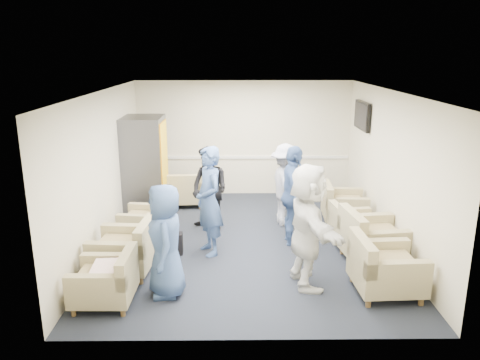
{
  "coord_description": "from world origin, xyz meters",
  "views": [
    {
      "loc": [
        -0.21,
        -7.9,
        3.35
      ],
      "look_at": [
        -0.12,
        0.2,
        1.11
      ],
      "focal_mm": 35.0,
      "sensor_mm": 36.0,
      "label": 1
    }
  ],
  "objects_px": {
    "armchair_right_far": "(341,206)",
    "vending_machine": "(145,166)",
    "armchair_left_near": "(108,282)",
    "armchair_corner": "(185,191)",
    "person_mid_left": "(209,201)",
    "armchair_right_near": "(382,270)",
    "armchair_left_mid": "(127,251)",
    "person_front_left": "(166,241)",
    "person_back_right": "(286,185)",
    "armchair_left_far": "(146,222)",
    "person_mid_right": "(293,196)",
    "armchair_right_midfar": "(353,229)",
    "person_front_right": "(308,226)",
    "armchair_right_midnear": "(370,241)",
    "person_back_left": "(210,190)"
  },
  "relations": [
    {
      "from": "armchair_left_near",
      "to": "armchair_left_mid",
      "type": "bearing_deg",
      "value": 177.41
    },
    {
      "from": "armchair_right_near",
      "to": "person_mid_right",
      "type": "relative_size",
      "value": 0.53
    },
    {
      "from": "armchair_left_far",
      "to": "armchair_right_far",
      "type": "height_order",
      "value": "armchair_right_far"
    },
    {
      "from": "armchair_left_near",
      "to": "armchair_corner",
      "type": "distance_m",
      "value": 4.27
    },
    {
      "from": "armchair_left_near",
      "to": "armchair_left_mid",
      "type": "relative_size",
      "value": 0.85
    },
    {
      "from": "armchair_right_near",
      "to": "person_back_right",
      "type": "relative_size",
      "value": 0.58
    },
    {
      "from": "armchair_left_mid",
      "to": "armchair_corner",
      "type": "distance_m",
      "value": 3.34
    },
    {
      "from": "person_front_right",
      "to": "armchair_right_near",
      "type": "bearing_deg",
      "value": -112.48
    },
    {
      "from": "person_back_right",
      "to": "person_front_right",
      "type": "relative_size",
      "value": 0.88
    },
    {
      "from": "armchair_corner",
      "to": "person_back_right",
      "type": "bearing_deg",
      "value": 146.19
    },
    {
      "from": "armchair_right_midnear",
      "to": "vending_machine",
      "type": "relative_size",
      "value": 0.51
    },
    {
      "from": "armchair_left_far",
      "to": "armchair_right_midfar",
      "type": "height_order",
      "value": "armchair_right_midfar"
    },
    {
      "from": "person_front_left",
      "to": "person_mid_left",
      "type": "height_order",
      "value": "person_mid_left"
    },
    {
      "from": "armchair_left_far",
      "to": "armchair_right_far",
      "type": "bearing_deg",
      "value": 109.36
    },
    {
      "from": "armchair_left_mid",
      "to": "vending_machine",
      "type": "relative_size",
      "value": 0.46
    },
    {
      "from": "armchair_right_midfar",
      "to": "person_mid_left",
      "type": "xyz_separation_m",
      "value": [
        -2.51,
        -0.28,
        0.61
      ]
    },
    {
      "from": "person_mid_left",
      "to": "armchair_left_far",
      "type": "bearing_deg",
      "value": -143.8
    },
    {
      "from": "armchair_corner",
      "to": "person_mid_left",
      "type": "relative_size",
      "value": 0.47
    },
    {
      "from": "armchair_right_midnear",
      "to": "person_mid_right",
      "type": "relative_size",
      "value": 0.59
    },
    {
      "from": "person_back_left",
      "to": "person_front_right",
      "type": "relative_size",
      "value": 0.88
    },
    {
      "from": "person_front_left",
      "to": "person_back_right",
      "type": "distance_m",
      "value": 3.38
    },
    {
      "from": "armchair_right_near",
      "to": "person_back_left",
      "type": "bearing_deg",
      "value": 43.31
    },
    {
      "from": "armchair_right_near",
      "to": "vending_machine",
      "type": "xyz_separation_m",
      "value": [
        -3.97,
        3.48,
        0.67
      ]
    },
    {
      "from": "person_back_right",
      "to": "person_mid_right",
      "type": "xyz_separation_m",
      "value": [
        0.03,
        -0.94,
        0.08
      ]
    },
    {
      "from": "armchair_right_far",
      "to": "person_back_right",
      "type": "distance_m",
      "value": 1.25
    },
    {
      "from": "armchair_right_midnear",
      "to": "armchair_right_far",
      "type": "bearing_deg",
      "value": -5.77
    },
    {
      "from": "armchair_right_midnear",
      "to": "armchair_corner",
      "type": "bearing_deg",
      "value": 40.69
    },
    {
      "from": "armchair_left_mid",
      "to": "person_back_right",
      "type": "relative_size",
      "value": 0.58
    },
    {
      "from": "armchair_left_near",
      "to": "armchair_corner",
      "type": "height_order",
      "value": "armchair_corner"
    },
    {
      "from": "armchair_left_near",
      "to": "armchair_right_near",
      "type": "relative_size",
      "value": 0.85
    },
    {
      "from": "armchair_right_midfar",
      "to": "armchair_right_midnear",
      "type": "bearing_deg",
      "value": -177.68
    },
    {
      "from": "person_mid_left",
      "to": "armchair_right_near",
      "type": "bearing_deg",
      "value": 36.52
    },
    {
      "from": "person_mid_left",
      "to": "armchair_right_far",
      "type": "bearing_deg",
      "value": 95.67
    },
    {
      "from": "armchair_right_midnear",
      "to": "person_front_left",
      "type": "distance_m",
      "value": 3.34
    },
    {
      "from": "vending_machine",
      "to": "person_front_right",
      "type": "height_order",
      "value": "vending_machine"
    },
    {
      "from": "armchair_right_near",
      "to": "armchair_left_far",
      "type": "bearing_deg",
      "value": 57.82
    },
    {
      "from": "armchair_left_far",
      "to": "person_front_right",
      "type": "height_order",
      "value": "person_front_right"
    },
    {
      "from": "armchair_left_near",
      "to": "person_back_left",
      "type": "xyz_separation_m",
      "value": [
        1.25,
        2.71,
        0.5
      ]
    },
    {
      "from": "armchair_right_near",
      "to": "vending_machine",
      "type": "relative_size",
      "value": 0.46
    },
    {
      "from": "armchair_right_midfar",
      "to": "armchair_right_far",
      "type": "relative_size",
      "value": 1.0
    },
    {
      "from": "armchair_right_far",
      "to": "vending_machine",
      "type": "distance_m",
      "value": 4.12
    },
    {
      "from": "armchair_right_midnear",
      "to": "armchair_left_mid",
      "type": "bearing_deg",
      "value": 87.27
    },
    {
      "from": "armchair_left_mid",
      "to": "person_front_left",
      "type": "relative_size",
      "value": 0.59
    },
    {
      "from": "armchair_right_far",
      "to": "person_mid_right",
      "type": "bearing_deg",
      "value": 137.17
    },
    {
      "from": "armchair_right_far",
      "to": "person_front_left",
      "type": "distance_m",
      "value": 4.27
    },
    {
      "from": "armchair_right_near",
      "to": "person_front_right",
      "type": "distance_m",
      "value": 1.22
    },
    {
      "from": "armchair_left_mid",
      "to": "armchair_left_far",
      "type": "xyz_separation_m",
      "value": [
        0.04,
        1.41,
        -0.05
      ]
    },
    {
      "from": "person_front_left",
      "to": "person_front_right",
      "type": "height_order",
      "value": "person_front_right"
    },
    {
      "from": "person_back_right",
      "to": "armchair_right_near",
      "type": "bearing_deg",
      "value": -168.84
    },
    {
      "from": "armchair_right_midfar",
      "to": "person_mid_right",
      "type": "distance_m",
      "value": 1.21
    }
  ]
}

